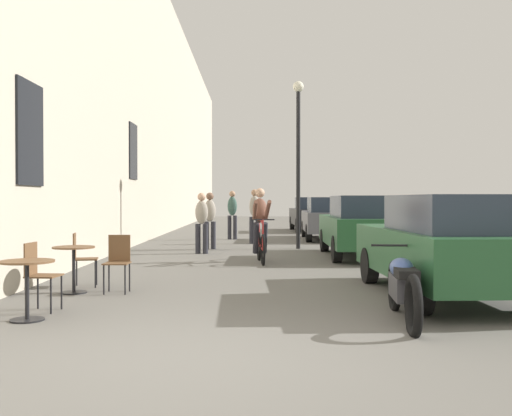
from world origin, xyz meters
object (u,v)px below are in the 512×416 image
(cafe_table_near, at_px, (27,277))
(cafe_chair_mid_toward_wall, at_px, (81,256))
(cyclist_on_bicycle, at_px, (260,227))
(pedestrian_far, at_px, (255,213))
(pedestrian_furthest, at_px, (232,212))
(pedestrian_mid, at_px, (210,217))
(pedestrian_near, at_px, (202,219))
(parked_car_second, at_px, (363,225))
(parked_car_fourth, at_px, (313,214))
(parked_car_nearest, at_px, (447,245))
(street_lamp, at_px, (298,143))
(parked_car_third, at_px, (329,218))
(cafe_chair_mid_toward_street, at_px, (118,259))
(parked_motorcycle, at_px, (403,287))
(cafe_chair_near_toward_street, at_px, (38,271))
(cafe_table_mid, at_px, (74,259))

(cafe_table_near, height_order, cafe_chair_mid_toward_wall, cafe_chair_mid_toward_wall)
(cyclist_on_bicycle, xyz_separation_m, pedestrian_far, (-0.11, 5.54, 0.19))
(cyclist_on_bicycle, xyz_separation_m, pedestrian_furthest, (-0.91, 7.62, 0.18))
(pedestrian_mid, distance_m, pedestrian_furthest, 4.16)
(pedestrian_near, height_order, parked_car_second, pedestrian_near)
(pedestrian_near, height_order, parked_car_fourth, pedestrian_near)
(cafe_table_near, height_order, parked_car_nearest, parked_car_nearest)
(parked_car_second, bearing_deg, street_lamp, 119.43)
(street_lamp, bearing_deg, pedestrian_far, 123.26)
(parked_car_nearest, bearing_deg, pedestrian_mid, 115.98)
(cafe_table_near, height_order, pedestrian_mid, pedestrian_mid)
(cyclist_on_bicycle, distance_m, pedestrian_mid, 3.77)
(pedestrian_mid, xyz_separation_m, street_lamp, (2.58, 0.12, 2.18))
(parked_car_third, bearing_deg, cafe_chair_mid_toward_street, -112.31)
(pedestrian_mid, xyz_separation_m, parked_car_fourth, (4.00, 9.45, -0.13))
(parked_car_nearest, height_order, parked_motorcycle, parked_car_nearest)
(parked_car_nearest, height_order, parked_car_third, parked_car_third)
(street_lamp, distance_m, parked_car_fourth, 9.72)
(parked_car_third, bearing_deg, pedestrian_mid, -135.11)
(parked_car_fourth, bearing_deg, parked_car_nearest, -89.68)
(parked_car_nearest, distance_m, parked_car_third, 12.39)
(cafe_table_near, height_order, pedestrian_furthest, pedestrian_furthest)
(cafe_chair_mid_toward_wall, xyz_separation_m, parked_motorcycle, (4.63, -2.74, -0.11))
(parked_car_nearest, xyz_separation_m, parked_car_third, (-0.10, 12.39, 0.00))
(parked_car_third, bearing_deg, street_lamp, -110.14)
(parked_car_second, bearing_deg, parked_car_third, 90.07)
(parked_car_third, bearing_deg, parked_car_second, -89.93)
(cyclist_on_bicycle, xyz_separation_m, parked_car_fourth, (2.58, 12.94, -0.01))
(parked_car_fourth, distance_m, parked_motorcycle, 19.51)
(cafe_table_near, xyz_separation_m, parked_car_second, (5.47, 7.58, 0.27))
(parked_car_fourth, height_order, parked_motorcycle, parked_car_fourth)
(cafe_chair_near_toward_street, bearing_deg, parked_car_fourth, 73.64)
(cafe_chair_mid_toward_wall, relative_size, parked_motorcycle, 0.42)
(cyclist_on_bicycle, height_order, parked_car_fourth, cyclist_on_bicycle)
(cafe_chair_near_toward_street, xyz_separation_m, parked_car_third, (5.54, 13.39, 0.27))
(pedestrian_far, distance_m, parked_car_fourth, 7.87)
(cafe_chair_mid_toward_wall, height_order, parked_car_second, parked_car_second)
(cafe_table_mid, height_order, street_lamp, street_lamp)
(parked_car_second, bearing_deg, pedestrian_mid, 148.94)
(parked_car_nearest, distance_m, parked_motorcycle, 1.99)
(pedestrian_far, bearing_deg, cyclist_on_bicycle, -88.86)
(pedestrian_far, distance_m, parked_car_third, 3.31)
(cyclist_on_bicycle, relative_size, parked_car_fourth, 0.40)
(cafe_table_mid, height_order, pedestrian_near, pedestrian_near)
(cyclist_on_bicycle, distance_m, parked_car_third, 7.90)
(cafe_chair_mid_toward_street, bearing_deg, parked_car_nearest, -6.18)
(pedestrian_furthest, bearing_deg, pedestrian_mid, -97.07)
(pedestrian_far, height_order, pedestrian_furthest, pedestrian_far)
(cafe_chair_mid_toward_street, relative_size, parked_motorcycle, 0.42)
(pedestrian_near, relative_size, street_lamp, 0.33)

